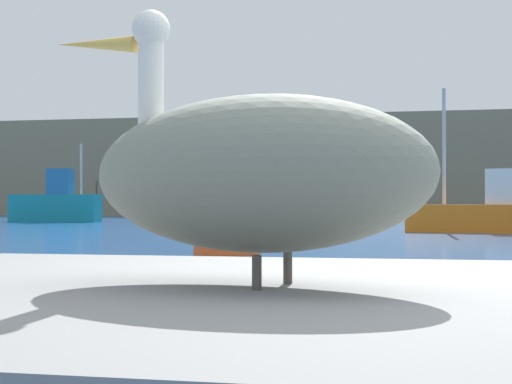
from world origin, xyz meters
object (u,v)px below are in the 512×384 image
at_px(fishing_boat_teal, 56,204).
at_px(mooring_buoy, 227,253).
at_px(fishing_boat_orange, 499,211).
at_px(pelican, 254,172).

bearing_deg(fishing_boat_teal, mooring_buoy, -63.77).
distance_m(fishing_boat_teal, mooring_buoy, 34.12).
xyz_separation_m(fishing_boat_teal, mooring_buoy, (16.59, -29.82, -0.54)).
height_order(fishing_boat_orange, mooring_buoy, fishing_boat_orange).
distance_m(pelican, mooring_buoy, 6.67).
bearing_deg(fishing_boat_orange, mooring_buoy, 90.28).
bearing_deg(pelican, mooring_buoy, -58.70).
bearing_deg(pelican, fishing_boat_orange, -80.06).
xyz_separation_m(pelican, fishing_boat_teal, (-18.28, 36.24, -0.12)).
bearing_deg(pelican, fishing_boat_teal, -46.74).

